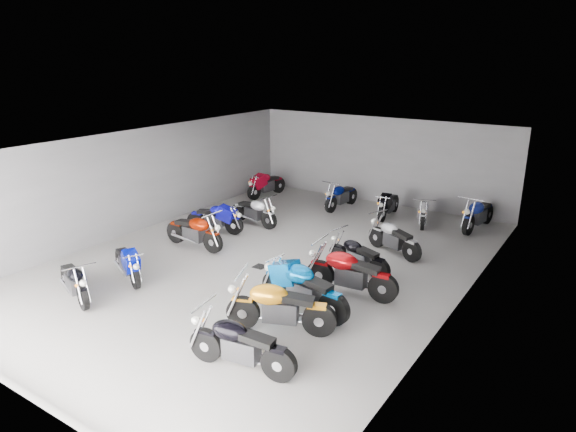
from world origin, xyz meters
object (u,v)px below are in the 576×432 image
at_px(motorcycle_right_b, 279,307).
at_px(motorcycle_back_d, 388,204).
at_px(motorcycle_right_e, 358,256).
at_px(motorcycle_right_d, 350,273).
at_px(motorcycle_left_f, 254,211).
at_px(motorcycle_right_a, 240,345).
at_px(motorcycle_left_a, 74,281).
at_px(motorcycle_right_f, 393,238).
at_px(motorcycle_right_c, 303,288).
at_px(motorcycle_back_e, 423,211).
at_px(motorcycle_left_d, 194,231).
at_px(motorcycle_back_a, 266,184).
at_px(motorcycle_left_b, 127,263).
at_px(motorcycle_left_e, 215,218).
at_px(motorcycle_back_c, 341,196).
at_px(motorcycle_back_f, 478,214).
at_px(drain_grate, 260,267).

relative_size(motorcycle_right_b, motorcycle_back_d, 1.14).
bearing_deg(motorcycle_right_b, motorcycle_right_e, -21.88).
bearing_deg(motorcycle_right_d, motorcycle_left_f, 55.42).
bearing_deg(motorcycle_left_f, motorcycle_right_a, 42.19).
bearing_deg(motorcycle_left_a, motorcycle_right_f, 163.18).
distance_m(motorcycle_right_b, motorcycle_right_c, 0.97).
bearing_deg(motorcycle_back_e, motorcycle_right_b, 70.82).
bearing_deg(motorcycle_right_c, motorcycle_left_d, 78.38).
bearing_deg(motorcycle_right_f, motorcycle_back_a, 88.23).
xyz_separation_m(motorcycle_left_b, motorcycle_left_e, (-0.55, 3.90, 0.02)).
bearing_deg(motorcycle_right_c, motorcycle_left_b, 108.98).
height_order(motorcycle_right_d, motorcycle_back_e, motorcycle_right_d).
bearing_deg(motorcycle_back_c, motorcycle_left_e, 69.92).
bearing_deg(motorcycle_back_e, motorcycle_right_f, 74.96).
relative_size(motorcycle_right_e, motorcycle_back_d, 1.00).
bearing_deg(motorcycle_left_f, motorcycle_back_c, 162.19).
relative_size(motorcycle_left_f, motorcycle_right_e, 1.04).
distance_m(motorcycle_left_b, motorcycle_right_d, 5.49).
bearing_deg(motorcycle_back_e, motorcycle_left_b, 41.97).
bearing_deg(motorcycle_right_f, motorcycle_left_e, 126.97).
bearing_deg(motorcycle_back_f, motorcycle_right_a, 89.70).
height_order(motorcycle_left_e, motorcycle_left_f, motorcycle_left_f).
relative_size(motorcycle_left_a, motorcycle_back_c, 0.92).
xyz_separation_m(motorcycle_left_d, motorcycle_back_d, (3.48, 5.88, -0.05)).
bearing_deg(motorcycle_right_d, motorcycle_left_a, 121.22).
relative_size(motorcycle_left_d, motorcycle_right_a, 1.01).
height_order(motorcycle_left_a, motorcycle_back_a, motorcycle_back_a).
distance_m(drain_grate, motorcycle_right_a, 4.67).
bearing_deg(motorcycle_back_f, motorcycle_back_e, 23.94).
relative_size(motorcycle_right_d, motorcycle_back_a, 1.12).
distance_m(motorcycle_back_c, motorcycle_back_d, 1.84).
height_order(motorcycle_left_b, motorcycle_right_e, motorcycle_right_e).
bearing_deg(motorcycle_back_c, motorcycle_back_f, -171.33).
bearing_deg(motorcycle_left_e, motorcycle_back_a, -178.20).
relative_size(motorcycle_right_b, motorcycle_back_c, 1.08).
height_order(drain_grate, motorcycle_back_a, motorcycle_back_a).
bearing_deg(motorcycle_left_f, motorcycle_left_d, 3.12).
xyz_separation_m(drain_grate, motorcycle_right_d, (2.72, -0.15, 0.54)).
bearing_deg(motorcycle_right_b, motorcycle_left_b, 68.18).
height_order(motorcycle_left_a, motorcycle_left_d, motorcycle_left_d).
distance_m(motorcycle_left_b, motorcycle_left_f, 5.15).
distance_m(motorcycle_right_f, motorcycle_back_e, 3.00).
relative_size(motorcycle_back_e, motorcycle_back_f, 0.83).
bearing_deg(motorcycle_back_c, motorcycle_right_b, 114.53).
xyz_separation_m(motorcycle_right_b, motorcycle_back_e, (0.04, 8.28, -0.10)).
bearing_deg(motorcycle_left_b, motorcycle_left_a, 19.07).
distance_m(motorcycle_right_a, motorcycle_back_e, 9.77).
bearing_deg(motorcycle_right_d, motorcycle_left_d, 82.72).
distance_m(motorcycle_left_f, motorcycle_back_f, 7.20).
distance_m(motorcycle_left_a, motorcycle_back_a, 9.78).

